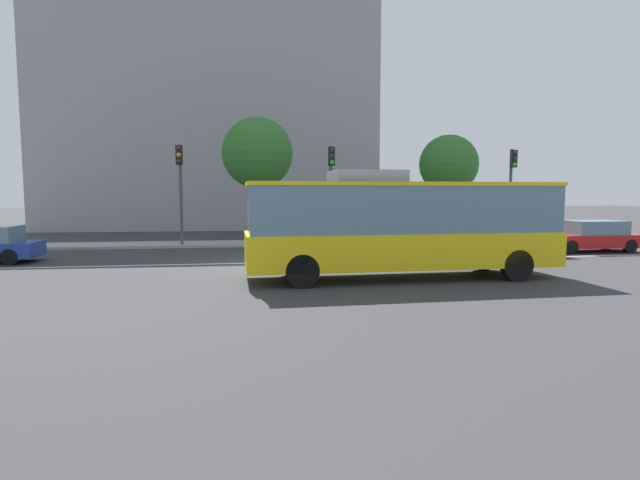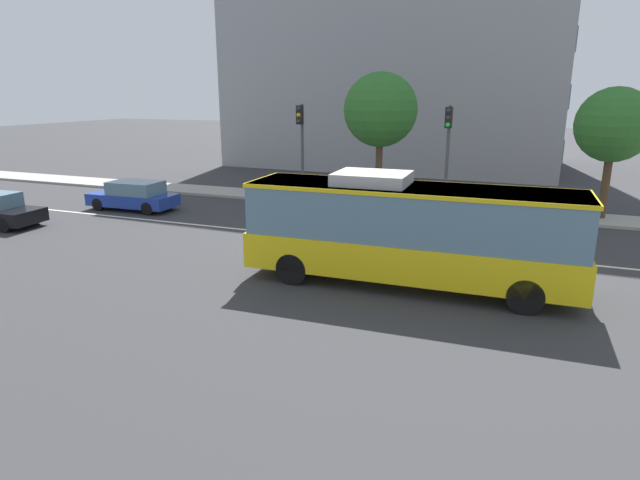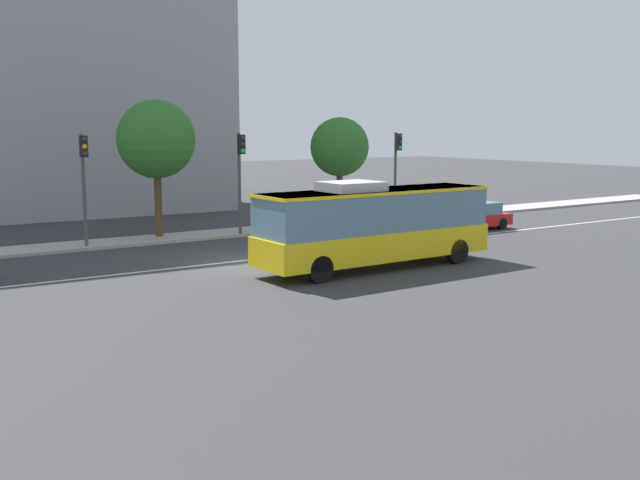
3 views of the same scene
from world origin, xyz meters
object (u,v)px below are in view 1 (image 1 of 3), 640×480
street_tree_kerbside_centre (449,165)px  street_tree_kerbside_left (257,153)px  traffic_light_near_corner (180,177)px  transit_bus (401,223)px  traffic_light_far_corner (331,178)px  traffic_light_mid_block (512,179)px  sedan_red (591,236)px

street_tree_kerbside_centre → street_tree_kerbside_left: bearing=179.0°
traffic_light_near_corner → street_tree_kerbside_centre: size_ratio=0.86×
transit_bus → traffic_light_far_corner: 10.59m
transit_bus → street_tree_kerbside_centre: bearing=59.8°
traffic_light_near_corner → street_tree_kerbside_centre: (14.73, 1.11, 0.80)m
traffic_light_mid_block → traffic_light_far_corner: bearing=-83.3°
sedan_red → traffic_light_far_corner: bearing=-21.4°
traffic_light_mid_block → street_tree_kerbside_centre: bearing=-104.3°
sedan_red → street_tree_kerbside_centre: street_tree_kerbside_centre is taller
traffic_light_far_corner → street_tree_kerbside_left: bearing=-112.7°
transit_bus → traffic_light_near_corner: 13.61m
traffic_light_mid_block → traffic_light_far_corner: same height
traffic_light_near_corner → traffic_light_far_corner: 7.69m
traffic_light_near_corner → street_tree_kerbside_left: street_tree_kerbside_left is taller
traffic_light_far_corner → traffic_light_mid_block: bearing=92.5°
sedan_red → traffic_light_mid_block: 5.78m
traffic_light_near_corner → traffic_light_far_corner: same height
sedan_red → street_tree_kerbside_centre: bearing=-52.6°
transit_bus → street_tree_kerbside_left: street_tree_kerbside_left is taller
traffic_light_near_corner → traffic_light_far_corner: bearing=88.4°
sedan_red → street_tree_kerbside_centre: 8.39m
traffic_light_mid_block → street_tree_kerbside_centre: 3.54m
sedan_red → traffic_light_far_corner: traffic_light_far_corner is taller
traffic_light_near_corner → traffic_light_mid_block: bearing=90.8°
transit_bus → street_tree_kerbside_centre: size_ratio=1.66×
traffic_light_far_corner → street_tree_kerbside_left: 4.30m
transit_bus → street_tree_kerbside_centre: (6.59, 11.88, 2.55)m
traffic_light_mid_block → street_tree_kerbside_centre: (-3.25, 1.14, 0.80)m
sedan_red → traffic_light_near_corner: 20.14m
traffic_light_near_corner → traffic_light_mid_block: (17.98, -0.02, 0.00)m
traffic_light_near_corner → street_tree_kerbside_left: bearing=109.1°
street_tree_kerbside_left → street_tree_kerbside_centre: street_tree_kerbside_left is taller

